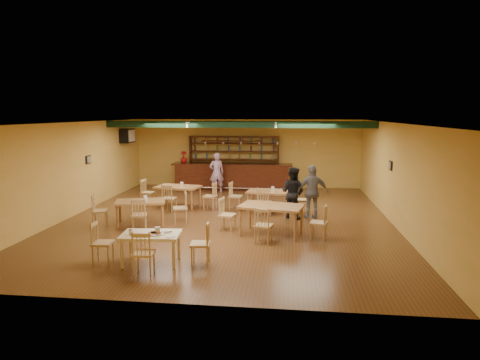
# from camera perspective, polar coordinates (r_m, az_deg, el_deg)

# --- Properties ---
(floor) EXTENTS (12.00, 12.00, 0.00)m
(floor) POSITION_cam_1_polar(r_m,az_deg,el_deg) (13.35, -1.70, -5.26)
(floor) COLOR #553618
(floor) RESTS_ON ground
(ceiling_beam) EXTENTS (10.00, 0.30, 0.25)m
(ceiling_beam) POSITION_cam_1_polar(r_m,az_deg,el_deg) (15.71, -0.26, 7.49)
(ceiling_beam) COLOR black
(ceiling_beam) RESTS_ON ceiling
(track_rail_left) EXTENTS (0.05, 2.50, 0.05)m
(track_rail_left) POSITION_cam_1_polar(r_m,az_deg,el_deg) (16.61, -6.25, 7.76)
(track_rail_left) COLOR white
(track_rail_left) RESTS_ON ceiling
(track_rail_right) EXTENTS (0.05, 2.50, 0.05)m
(track_rail_right) POSITION_cam_1_polar(r_m,az_deg,el_deg) (16.21, 4.96, 7.75)
(track_rail_right) COLOR white
(track_rail_right) RESTS_ON ceiling
(ac_unit) EXTENTS (0.34, 0.70, 0.48)m
(ac_unit) POSITION_cam_1_polar(r_m,az_deg,el_deg) (18.29, -14.90, 5.78)
(ac_unit) COLOR white
(ac_unit) RESTS_ON wall_left
(picture_left) EXTENTS (0.04, 0.34, 0.28)m
(picture_left) POSITION_cam_1_polar(r_m,az_deg,el_deg) (15.49, -19.71, 2.60)
(picture_left) COLOR black
(picture_left) RESTS_ON wall_left
(picture_right) EXTENTS (0.04, 0.34, 0.28)m
(picture_right) POSITION_cam_1_polar(r_m,az_deg,el_deg) (13.74, 19.57, 1.85)
(picture_right) COLOR black
(picture_right) RESTS_ON wall_right
(bar_counter) EXTENTS (5.15, 0.85, 1.13)m
(bar_counter) POSITION_cam_1_polar(r_m,az_deg,el_deg) (18.31, -1.06, 0.47)
(bar_counter) COLOR #36130A
(bar_counter) RESTS_ON ground
(back_bar_hutch) EXTENTS (3.99, 0.40, 2.28)m
(back_bar_hutch) POSITION_cam_1_polar(r_m,az_deg,el_deg) (18.86, -0.81, 2.48)
(back_bar_hutch) COLOR #36130A
(back_bar_hutch) RESTS_ON ground
(poinsettia) EXTENTS (0.37, 0.37, 0.51)m
(poinsettia) POSITION_cam_1_polar(r_m,az_deg,el_deg) (18.61, -7.58, 3.08)
(poinsettia) COLOR #A90F0F
(poinsettia) RESTS_ON bar_counter
(dining_table_a) EXTENTS (1.64, 1.15, 0.75)m
(dining_table_a) POSITION_cam_1_polar(r_m,az_deg,el_deg) (15.08, -8.31, -2.22)
(dining_table_a) COLOR #966135
(dining_table_a) RESTS_ON ground
(dining_table_b) EXTENTS (1.50, 1.04, 0.70)m
(dining_table_b) POSITION_cam_1_polar(r_m,az_deg,el_deg) (14.33, 3.82, -2.85)
(dining_table_b) COLOR #966135
(dining_table_b) RESTS_ON ground
(dining_table_c) EXTENTS (1.62, 1.23, 0.72)m
(dining_table_c) POSITION_cam_1_polar(r_m,az_deg,el_deg) (12.99, -13.20, -4.27)
(dining_table_c) COLOR #966135
(dining_table_c) RESTS_ON ground
(dining_table_d) EXTENTS (1.83, 1.33, 0.83)m
(dining_table_d) POSITION_cam_1_polar(r_m,az_deg,el_deg) (11.57, 4.22, -5.41)
(dining_table_d) COLOR #966135
(dining_table_d) RESTS_ON ground
(near_table) EXTENTS (1.33, 0.92, 0.68)m
(near_table) POSITION_cam_1_polar(r_m,az_deg,el_deg) (9.66, -11.83, -8.99)
(near_table) COLOR beige
(near_table) RESTS_ON ground
(pizza_tray) EXTENTS (0.45, 0.45, 0.01)m
(pizza_tray) POSITION_cam_1_polar(r_m,az_deg,el_deg) (9.53, -11.38, -7.04)
(pizza_tray) COLOR silver
(pizza_tray) RESTS_ON near_table
(parmesan_shaker) EXTENTS (0.08, 0.08, 0.11)m
(parmesan_shaker) POSITION_cam_1_polar(r_m,az_deg,el_deg) (9.56, -14.50, -6.81)
(parmesan_shaker) COLOR #EAE5C6
(parmesan_shaker) RESTS_ON near_table
(napkin_stack) EXTENTS (0.24, 0.22, 0.03)m
(napkin_stack) POSITION_cam_1_polar(r_m,az_deg,el_deg) (9.63, -9.75, -6.77)
(napkin_stack) COLOR white
(napkin_stack) RESTS_ON near_table
(pizza_server) EXTENTS (0.33, 0.12, 0.00)m
(pizza_server) POSITION_cam_1_polar(r_m,az_deg,el_deg) (9.53, -10.51, -6.95)
(pizza_server) COLOR silver
(pizza_server) RESTS_ON pizza_tray
(side_plate) EXTENTS (0.24, 0.24, 0.01)m
(side_plate) POSITION_cam_1_polar(r_m,az_deg,el_deg) (9.25, -9.30, -7.49)
(side_plate) COLOR white
(side_plate) RESTS_ON near_table
(patron_bar) EXTENTS (0.71, 0.58, 1.67)m
(patron_bar) POSITION_cam_1_polar(r_m,az_deg,el_deg) (17.55, -3.15, 0.98)
(patron_bar) COLOR #8C4AA0
(patron_bar) RESTS_ON ground
(patron_right_a) EXTENTS (0.99, 0.92, 1.62)m
(patron_right_a) POSITION_cam_1_polar(r_m,az_deg,el_deg) (13.44, 7.08, -1.69)
(patron_right_a) COLOR black
(patron_right_a) RESTS_ON ground
(patron_right_b) EXTENTS (1.06, 0.64, 1.69)m
(patron_right_b) POSITION_cam_1_polar(r_m,az_deg,el_deg) (13.45, 9.73, -1.59)
(patron_right_b) COLOR gray
(patron_right_b) RESTS_ON ground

